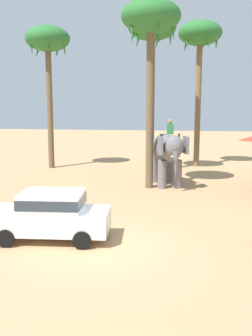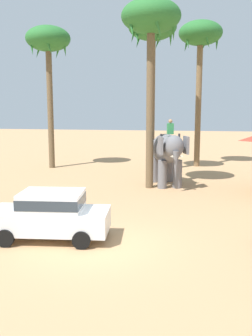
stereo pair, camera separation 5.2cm
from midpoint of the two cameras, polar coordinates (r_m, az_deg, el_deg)
ground_plane at (r=13.01m, az=-4.45°, el=-11.47°), size 120.00×120.00×0.00m
car_sedan_foreground at (r=13.50m, az=-11.32°, el=-6.70°), size 4.24×2.16×1.70m
elephant_with_mahout at (r=22.05m, az=6.09°, el=2.44°), size 2.58×4.02×3.88m
palm_tree_behind_elephant at (r=21.69m, az=3.67°, el=20.75°), size 3.20×3.20×10.22m
palm_tree_left_of_road at (r=26.69m, az=3.88°, el=19.46°), size 3.20×3.20×10.67m
palm_tree_far_back at (r=29.18m, az=-11.70°, el=17.70°), size 3.20×3.20×10.27m
palm_tree_leaning_seaward at (r=29.95m, az=10.97°, el=18.40°), size 3.20×3.20×10.79m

